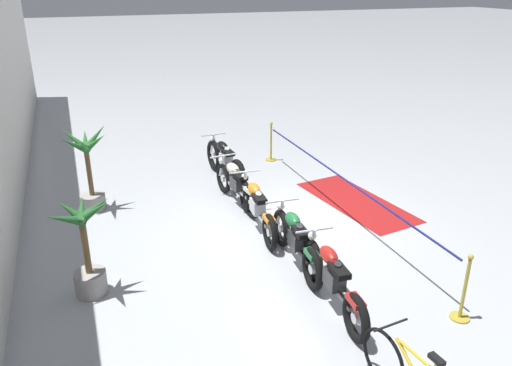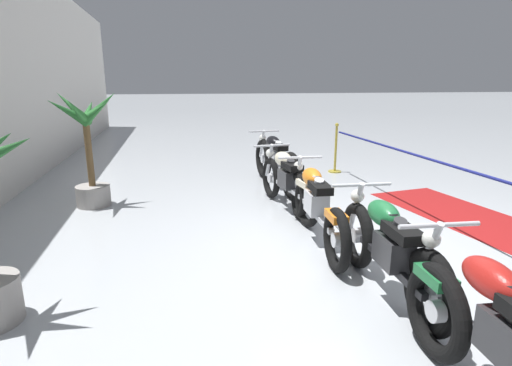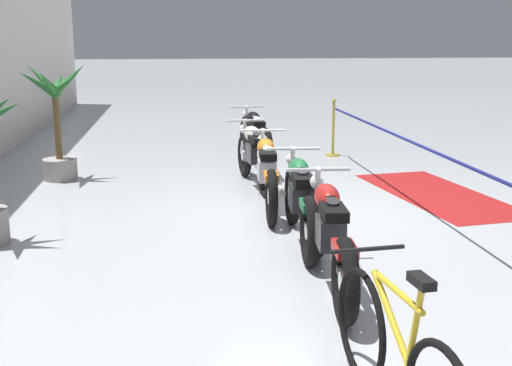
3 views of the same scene
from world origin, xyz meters
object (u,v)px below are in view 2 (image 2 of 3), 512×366
(motorcycle_cream_3, at_px, (287,181))
(floor_banner, at_px, (466,216))
(motorcycle_red_0, at_px, (504,342))
(motorcycle_green_1, at_px, (390,254))
(potted_palm_right_of_row, at_px, (88,152))
(motorcycle_black_4, at_px, (276,162))
(motorcycle_orange_2, at_px, (315,205))
(stanchion_mid_left, at_px, (335,156))

(motorcycle_cream_3, height_order, floor_banner, motorcycle_cream_3)
(motorcycle_red_0, xyz_separation_m, motorcycle_green_1, (1.23, 0.01, 0.00))
(potted_palm_right_of_row, bearing_deg, motorcycle_green_1, -138.92)
(motorcycle_green_1, xyz_separation_m, motorcycle_black_4, (4.05, -0.03, 0.03))
(motorcycle_cream_3, bearing_deg, motorcycle_black_4, -7.54)
(motorcycle_red_0, height_order, motorcycle_orange_2, motorcycle_red_0)
(motorcycle_cream_3, bearing_deg, motorcycle_orange_2, -179.75)
(motorcycle_cream_3, xyz_separation_m, potted_palm_right_of_row, (0.84, 2.92, 0.40))
(motorcycle_green_1, height_order, potted_palm_right_of_row, potted_palm_right_of_row)
(motorcycle_black_4, bearing_deg, motorcycle_cream_3, 172.46)
(motorcycle_orange_2, distance_m, motorcycle_black_4, 2.57)
(motorcycle_red_0, bearing_deg, motorcycle_orange_2, 3.36)
(motorcycle_orange_2, distance_m, stanchion_mid_left, 3.93)
(motorcycle_red_0, xyz_separation_m, motorcycle_orange_2, (2.71, 0.16, 0.00))
(potted_palm_right_of_row, bearing_deg, motorcycle_red_0, -147.03)
(motorcycle_green_1, relative_size, motorcycle_orange_2, 0.92)
(motorcycle_orange_2, bearing_deg, motorcycle_green_1, -174.43)
(motorcycle_cream_3, distance_m, stanchion_mid_left, 2.91)
(floor_banner, bearing_deg, motorcycle_green_1, 120.73)
(motorcycle_orange_2, xyz_separation_m, potted_palm_right_of_row, (2.04, 2.92, 0.41))
(motorcycle_black_4, xyz_separation_m, potted_palm_right_of_row, (-0.53, 3.10, 0.38))
(motorcycle_red_0, relative_size, motorcycle_black_4, 0.94)
(motorcycle_red_0, height_order, motorcycle_cream_3, motorcycle_red_0)
(motorcycle_black_4, bearing_deg, floor_banner, -133.69)
(floor_banner, bearing_deg, stanchion_mid_left, 5.12)
(floor_banner, bearing_deg, motorcycle_black_4, 38.44)
(stanchion_mid_left, xyz_separation_m, floor_banner, (-3.15, -0.73, -0.35))
(motorcycle_red_0, bearing_deg, floor_banner, -36.78)
(stanchion_mid_left, bearing_deg, motorcycle_orange_2, 153.68)
(motorcycle_red_0, distance_m, potted_palm_right_of_row, 5.68)
(motorcycle_red_0, xyz_separation_m, potted_palm_right_of_row, (4.75, 3.08, 0.41))
(motorcycle_black_4, relative_size, potted_palm_right_of_row, 1.30)
(potted_palm_right_of_row, bearing_deg, floor_banner, -107.15)
(motorcycle_green_1, relative_size, floor_banner, 0.72)
(motorcycle_red_0, bearing_deg, motorcycle_green_1, 0.69)
(stanchion_mid_left, distance_m, floor_banner, 3.25)
(potted_palm_right_of_row, bearing_deg, motorcycle_cream_3, -105.98)
(motorcycle_cream_3, distance_m, potted_palm_right_of_row, 3.06)
(motorcycle_black_4, distance_m, floor_banner, 3.21)
(motorcycle_orange_2, distance_m, potted_palm_right_of_row, 3.59)
(motorcycle_cream_3, distance_m, motorcycle_black_4, 1.38)
(motorcycle_green_1, bearing_deg, motorcycle_red_0, -179.31)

